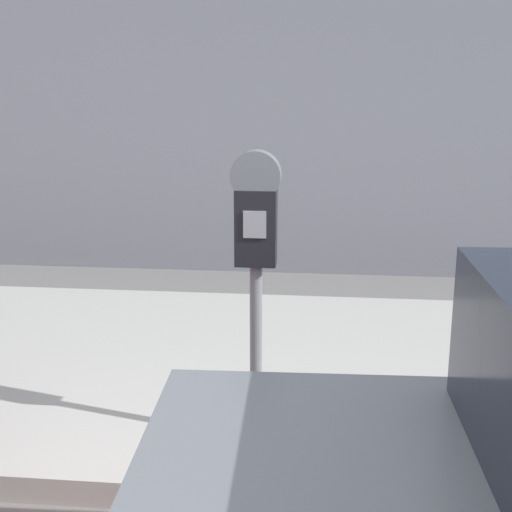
{
  "coord_description": "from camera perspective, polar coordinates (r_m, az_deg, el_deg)",
  "views": [
    {
      "loc": [
        0.34,
        -1.93,
        1.92
      ],
      "look_at": [
        0.01,
        1.25,
        1.08
      ],
      "focal_mm": 50.0,
      "sensor_mm": 36.0,
      "label": 1
    }
  ],
  "objects": [
    {
      "name": "parking_meter",
      "position": [
        3.29,
        -0.0,
        1.36
      ],
      "size": [
        0.23,
        0.12,
        1.43
      ],
      "color": "slate",
      "rests_on": "sidewalk"
    },
    {
      "name": "sidewalk",
      "position": [
        4.54,
        1.11,
        -9.38
      ],
      "size": [
        24.0,
        2.8,
        0.14
      ],
      "color": "#ADAAA3",
      "rests_on": "ground_plane"
    }
  ]
}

